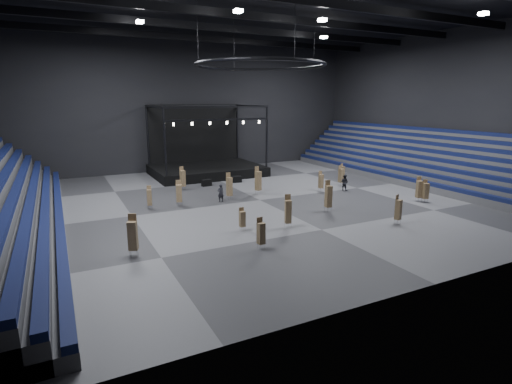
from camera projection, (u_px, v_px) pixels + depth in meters
name	position (u px, v px, depth m)	size (l,w,h in m)	color
floor	(260.00, 200.00, 40.09)	(50.00, 50.00, 0.00)	#57575A
ceiling	(260.00, 7.00, 36.02)	(50.00, 42.00, 0.20)	black
wall_back	(192.00, 106.00, 56.32)	(50.00, 0.20, 18.00)	black
wall_front	(454.00, 117.00, 19.78)	(50.00, 0.20, 18.00)	black
wall_right	(441.00, 107.00, 49.01)	(0.20, 42.00, 18.00)	black
bleachers_right	(423.00, 166.00, 49.75)	(7.20, 40.00, 6.40)	#4D4D4F
stage	(205.00, 163.00, 53.89)	(14.00, 10.00, 9.20)	black
truss_ring	(260.00, 65.00, 37.15)	(12.30, 12.30, 5.15)	black
roof_girders	(260.00, 17.00, 36.20)	(49.00, 30.35, 0.70)	black
floodlights	(282.00, 16.00, 32.85)	(28.60, 16.60, 0.25)	white
flight_case_left	(207.00, 183.00, 46.55)	(1.14, 0.57, 0.76)	black
flight_case_mid	(235.00, 179.00, 48.76)	(1.11, 0.56, 0.74)	black
flight_case_right	(237.00, 179.00, 48.57)	(1.15, 0.58, 0.77)	black
chair_stack_0	(288.00, 211.00, 31.18)	(0.60, 0.60, 2.67)	silver
chair_stack_1	(133.00, 235.00, 25.42)	(0.72, 0.72, 2.81)	silver
chair_stack_2	(419.00, 189.00, 39.20)	(0.63, 0.63, 2.51)	silver
chair_stack_3	(183.00, 178.00, 44.33)	(0.58, 0.58, 2.63)	silver
chair_stack_4	(229.00, 186.00, 39.98)	(0.54, 0.54, 2.75)	silver
chair_stack_5	(426.00, 191.00, 38.87)	(0.59, 0.59, 2.29)	silver
chair_stack_6	(342.00, 172.00, 49.63)	(0.51, 0.51, 2.12)	silver
chair_stack_7	(321.00, 181.00, 43.68)	(0.43, 0.43, 2.26)	silver
chair_stack_8	(398.00, 209.00, 32.19)	(0.56, 0.56, 2.42)	silver
chair_stack_9	(328.00, 196.00, 35.68)	(0.57, 0.57, 2.86)	silver
chair_stack_10	(149.00, 197.00, 36.65)	(0.52, 0.52, 2.18)	silver
chair_stack_11	(242.00, 219.00, 30.51)	(0.43, 0.43, 1.83)	silver
chair_stack_12	(258.00, 180.00, 42.23)	(0.66, 0.66, 2.98)	silver
chair_stack_13	(341.00, 175.00, 46.42)	(0.60, 0.60, 2.41)	silver
chair_stack_14	(261.00, 233.00, 26.73)	(0.49, 0.49, 2.20)	silver
chair_stack_15	(179.00, 193.00, 37.53)	(0.64, 0.64, 2.48)	silver
man_center	(221.00, 193.00, 39.24)	(0.65, 0.42, 1.77)	black
crew_member	(344.00, 183.00, 44.19)	(0.86, 0.67, 1.78)	black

